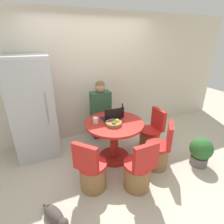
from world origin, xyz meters
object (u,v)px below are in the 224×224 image
(chair_near_left_corner, at_px, (92,173))
(bottle, at_px, (122,112))
(fruit_bowl, at_px, (114,123))
(potted_plant, at_px, (201,151))
(laptop, at_px, (112,117))
(chair_near_right_corner, at_px, (158,153))
(dining_table, at_px, (114,134))
(chair_right_side, at_px, (150,137))
(cat, at_px, (55,215))
(person_seated, at_px, (100,109))
(refrigerator, at_px, (33,109))
(chair_near_camera, at_px, (138,173))

(chair_near_left_corner, bearing_deg, bottle, -92.75)
(fruit_bowl, height_order, potted_plant, fruit_bowl)
(bottle, distance_m, potted_plant, 1.52)
(laptop, bearing_deg, chair_near_right_corner, 134.09)
(chair_near_right_corner, height_order, fruit_bowl, fruit_bowl)
(dining_table, bearing_deg, fruit_bowl, -118.40)
(chair_right_side, relative_size, cat, 1.79)
(person_seated, bearing_deg, bottle, 110.03)
(chair_near_right_corner, bearing_deg, bottle, -108.86)
(refrigerator, distance_m, dining_table, 1.51)
(cat, bearing_deg, bottle, 98.65)
(chair_near_left_corner, xyz_separation_m, laptop, (0.58, 0.64, 0.52))
(refrigerator, distance_m, potted_plant, 3.03)
(dining_table, xyz_separation_m, cat, (-1.16, -0.84, -0.42))
(person_seated, distance_m, bottle, 0.65)
(chair_near_right_corner, bearing_deg, laptop, -95.78)
(laptop, bearing_deg, refrigerator, -26.14)
(chair_near_camera, relative_size, potted_plant, 1.60)
(laptop, height_order, cat, laptop)
(refrigerator, relative_size, chair_near_left_corner, 2.19)
(chair_right_side, distance_m, fruit_bowl, 0.98)
(chair_right_side, relative_size, fruit_bowl, 3.07)
(dining_table, height_order, laptop, laptop)
(refrigerator, xyz_separation_m, fruit_bowl, (1.21, -0.83, -0.14))
(dining_table, bearing_deg, chair_near_left_corner, -137.74)
(chair_right_side, distance_m, chair_near_right_corner, 0.53)
(refrigerator, height_order, fruit_bowl, refrigerator)
(laptop, relative_size, cat, 0.67)
(chair_right_side, xyz_separation_m, laptop, (-0.79, 0.12, 0.52))
(refrigerator, relative_size, dining_table, 1.80)
(laptop, relative_size, potted_plant, 0.60)
(fruit_bowl, bearing_deg, potted_plant, -26.02)
(chair_near_left_corner, relative_size, bottle, 3.17)
(chair_right_side, height_order, cat, chair_right_side)
(refrigerator, bearing_deg, chair_near_camera, -49.54)
(chair_right_side, height_order, person_seated, person_seated)
(chair_near_left_corner, height_order, bottle, bottle)
(laptop, bearing_deg, potted_plant, 146.34)
(refrigerator, height_order, laptop, refrigerator)
(chair_near_right_corner, distance_m, person_seated, 1.45)
(dining_table, bearing_deg, cat, -144.07)
(fruit_bowl, xyz_separation_m, cat, (-1.11, -0.75, -0.70))
(refrigerator, relative_size, chair_right_side, 2.19)
(chair_near_camera, relative_size, person_seated, 0.63)
(person_seated, xyz_separation_m, fruit_bowl, (-0.05, -0.83, 0.05))
(person_seated, relative_size, cat, 2.83)
(chair_near_right_corner, relative_size, chair_near_camera, 1.00)
(chair_right_side, bearing_deg, dining_table, -90.00)
(cat, bearing_deg, chair_near_right_corner, 74.22)
(chair_near_right_corner, xyz_separation_m, chair_near_left_corner, (-1.18, -0.02, 0.00))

